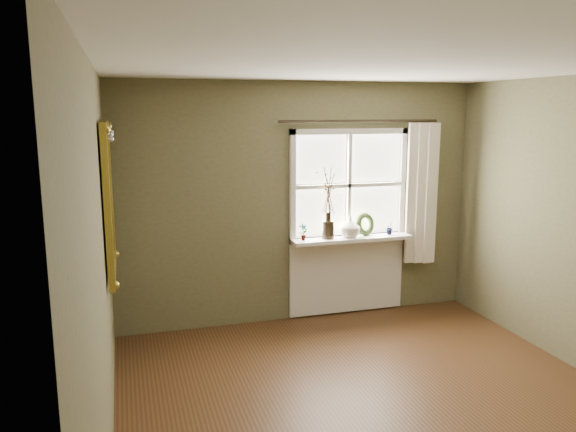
# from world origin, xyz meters

# --- Properties ---
(floor) EXTENTS (4.50, 4.50, 0.00)m
(floor) POSITION_xyz_m (0.00, 0.00, 0.00)
(floor) COLOR #422714
(floor) RESTS_ON ground
(ceiling) EXTENTS (4.50, 4.50, 0.00)m
(ceiling) POSITION_xyz_m (0.00, 0.00, 2.60)
(ceiling) COLOR silver
(ceiling) RESTS_ON ground
(wall_back) EXTENTS (4.00, 0.10, 2.60)m
(wall_back) POSITION_xyz_m (0.00, 2.30, 1.30)
(wall_back) COLOR brown
(wall_back) RESTS_ON ground
(wall_left) EXTENTS (0.10, 4.50, 2.60)m
(wall_left) POSITION_xyz_m (-2.05, 0.00, 1.30)
(wall_left) COLOR brown
(wall_left) RESTS_ON ground
(window_frame) EXTENTS (1.36, 0.06, 1.24)m
(window_frame) POSITION_xyz_m (0.55, 2.23, 1.48)
(window_frame) COLOR white
(window_frame) RESTS_ON wall_back
(window_sill) EXTENTS (1.36, 0.26, 0.04)m
(window_sill) POSITION_xyz_m (0.55, 2.12, 0.90)
(window_sill) COLOR white
(window_sill) RESTS_ON wall_back
(window_apron) EXTENTS (1.36, 0.04, 0.88)m
(window_apron) POSITION_xyz_m (0.55, 2.23, 0.46)
(window_apron) COLOR white
(window_apron) RESTS_ON ground
(dark_jug) EXTENTS (0.14, 0.14, 0.20)m
(dark_jug) POSITION_xyz_m (0.27, 2.12, 1.02)
(dark_jug) COLOR black
(dark_jug) RESTS_ON window_sill
(cream_vase) EXTENTS (0.24, 0.24, 0.24)m
(cream_vase) POSITION_xyz_m (0.53, 2.12, 1.04)
(cream_vase) COLOR silver
(cream_vase) RESTS_ON window_sill
(wreath) EXTENTS (0.28, 0.20, 0.27)m
(wreath) POSITION_xyz_m (0.73, 2.16, 1.02)
(wreath) COLOR #2D421D
(wreath) RESTS_ON window_sill
(potted_plant_left) EXTENTS (0.11, 0.09, 0.18)m
(potted_plant_left) POSITION_xyz_m (-0.01, 2.12, 1.01)
(potted_plant_left) COLOR #2D421D
(potted_plant_left) RESTS_ON window_sill
(potted_plant_right) EXTENTS (0.11, 0.10, 0.16)m
(potted_plant_right) POSITION_xyz_m (1.02, 2.12, 1.00)
(potted_plant_right) COLOR #2D421D
(potted_plant_right) RESTS_ON window_sill
(curtain) EXTENTS (0.36, 0.12, 1.59)m
(curtain) POSITION_xyz_m (1.39, 2.13, 1.37)
(curtain) COLOR silver
(curtain) RESTS_ON wall_back
(curtain_rod) EXTENTS (1.84, 0.03, 0.03)m
(curtain_rod) POSITION_xyz_m (0.65, 2.17, 2.18)
(curtain_rod) COLOR black
(curtain_rod) RESTS_ON wall_back
(gilt_mirror) EXTENTS (0.10, 1.07, 1.27)m
(gilt_mirror) POSITION_xyz_m (-1.96, 1.33, 1.57)
(gilt_mirror) COLOR white
(gilt_mirror) RESTS_ON wall_left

